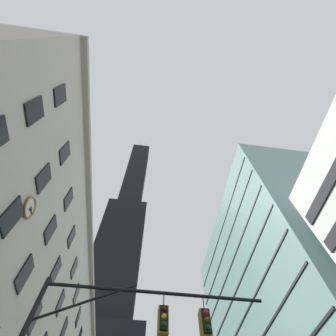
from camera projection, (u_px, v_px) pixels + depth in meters
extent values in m
cube|color=#B2A893|center=(92.00, 280.00, 39.08)|extent=(0.70, 68.67, 0.60)
cube|color=black|center=(11.00, 216.00, 14.21)|extent=(0.14, 1.40, 2.20)
cube|color=black|center=(25.00, 273.00, 16.63)|extent=(0.14, 1.40, 2.20)
cube|color=black|center=(34.00, 316.00, 19.05)|extent=(0.14, 1.40, 2.20)
cube|color=black|center=(34.00, 111.00, 15.45)|extent=(0.14, 1.40, 2.20)
cube|color=black|center=(44.00, 178.00, 17.87)|extent=(0.14, 1.40, 2.20)
cube|color=black|center=(50.00, 229.00, 20.29)|extent=(0.14, 1.40, 2.20)
cube|color=black|center=(56.00, 270.00, 22.71)|extent=(0.14, 1.40, 2.20)
cube|color=black|center=(60.00, 303.00, 25.13)|extent=(0.14, 1.40, 2.20)
cube|color=black|center=(64.00, 329.00, 27.55)|extent=(0.14, 1.40, 2.20)
cube|color=black|center=(60.00, 95.00, 19.11)|extent=(0.14, 1.40, 2.20)
cube|color=black|center=(65.00, 153.00, 21.54)|extent=(0.14, 1.40, 2.20)
cube|color=black|center=(68.00, 199.00, 23.96)|extent=(0.14, 1.40, 2.20)
cube|color=black|center=(72.00, 237.00, 26.38)|extent=(0.14, 1.40, 2.20)
cube|color=black|center=(74.00, 268.00, 28.80)|extent=(0.14, 1.40, 2.20)
cube|color=black|center=(76.00, 294.00, 31.22)|extent=(0.14, 1.40, 2.20)
cube|color=black|center=(78.00, 317.00, 33.64)|extent=(0.14, 1.40, 2.20)
cube|color=black|center=(80.00, 336.00, 36.06)|extent=(0.14, 1.40, 2.20)
torus|color=olive|center=(30.00, 207.00, 16.19)|extent=(0.14, 1.51, 1.51)
cylinder|color=silver|center=(29.00, 207.00, 16.19)|extent=(0.05, 1.31, 1.31)
cube|color=black|center=(30.00, 210.00, 16.22)|extent=(0.03, 0.39, 0.21)
cube|color=black|center=(31.00, 210.00, 16.36)|extent=(0.03, 0.58, 0.15)
cube|color=black|center=(117.00, 262.00, 112.83)|extent=(20.83, 20.83, 66.36)
cube|color=black|center=(136.00, 177.00, 177.98)|extent=(13.39, 13.39, 82.95)
cylinder|color=silver|center=(139.00, 147.00, 222.96)|extent=(1.20, 1.20, 20.53)
cylinder|color=silver|center=(145.00, 148.00, 223.30)|extent=(1.20, 1.20, 20.53)
cube|color=gray|center=(302.00, 323.00, 33.28)|extent=(16.26, 33.05, 40.44)
cube|color=black|center=(243.00, 320.00, 32.57)|extent=(0.12, 32.05, 0.24)
cube|color=black|center=(236.00, 292.00, 36.06)|extent=(0.12, 32.05, 0.24)
cube|color=black|center=(230.00, 269.00, 39.55)|extent=(0.12, 32.05, 0.24)
cube|color=black|center=(225.00, 249.00, 43.04)|extent=(0.12, 32.05, 0.24)
cube|color=black|center=(221.00, 233.00, 46.53)|extent=(0.12, 32.05, 0.24)
cylinder|color=black|center=(157.00, 293.00, 10.29)|extent=(8.98, 0.14, 0.14)
cylinder|color=black|center=(87.00, 301.00, 9.60)|extent=(3.68, 0.10, 1.85)
cylinder|color=black|center=(164.00, 300.00, 10.05)|extent=(0.04, 0.04, 0.60)
cube|color=black|center=(164.00, 319.00, 9.39)|extent=(0.30, 0.30, 0.90)
cube|color=olive|center=(163.00, 321.00, 9.48)|extent=(0.40, 0.40, 1.04)
sphere|color=#450808|center=(164.00, 309.00, 9.56)|extent=(0.20, 0.20, 0.20)
sphere|color=yellow|center=(164.00, 316.00, 9.32)|extent=(0.20, 0.20, 0.20)
sphere|color=#083D10|center=(164.00, 324.00, 9.07)|extent=(0.20, 0.20, 0.20)
cylinder|color=black|center=(203.00, 303.00, 10.15)|extent=(0.04, 0.04, 0.60)
cube|color=black|center=(206.00, 322.00, 9.50)|extent=(0.30, 0.30, 0.90)
cube|color=olive|center=(205.00, 324.00, 9.58)|extent=(0.40, 0.40, 1.04)
sphere|color=red|center=(206.00, 312.00, 9.67)|extent=(0.20, 0.20, 0.20)
sphere|color=#4B3A08|center=(207.00, 320.00, 9.42)|extent=(0.20, 0.20, 0.20)
sphere|color=#083D10|center=(208.00, 327.00, 9.18)|extent=(0.20, 0.20, 0.20)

